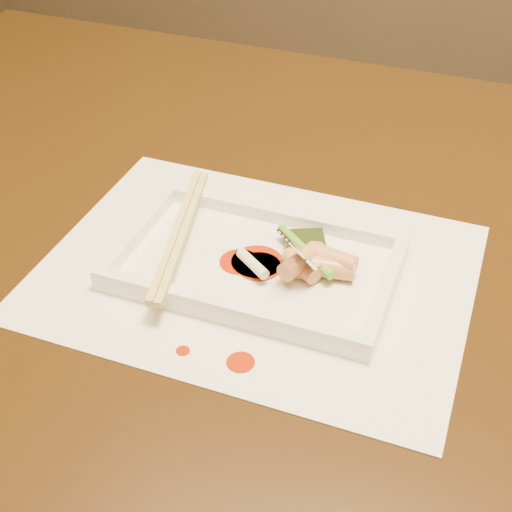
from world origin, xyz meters
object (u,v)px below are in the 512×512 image
(plate_base, at_px, (256,268))
(chopstick_a, at_px, (176,231))
(fork, at_px, (338,204))
(placemat, at_px, (256,271))
(table, at_px, (315,319))

(plate_base, distance_m, chopstick_a, 0.08)
(plate_base, relative_size, fork, 1.86)
(placemat, xyz_separation_m, chopstick_a, (-0.08, 0.00, 0.03))
(placemat, bearing_deg, plate_base, 90.00)
(placemat, height_order, fork, fork)
(chopstick_a, bearing_deg, table, 25.85)
(chopstick_a, relative_size, fork, 1.49)
(placemat, distance_m, chopstick_a, 0.09)
(chopstick_a, bearing_deg, plate_base, 0.00)
(table, xyz_separation_m, chopstick_a, (-0.13, -0.06, 0.13))
(placemat, height_order, plate_base, plate_base)
(table, relative_size, fork, 10.00)
(table, height_order, chopstick_a, chopstick_a)
(placemat, xyz_separation_m, plate_base, (0.00, 0.00, 0.00))
(placemat, distance_m, plate_base, 0.00)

